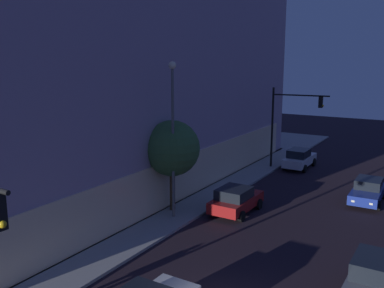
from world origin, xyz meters
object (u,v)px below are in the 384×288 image
(traffic_light_far_corner, at_px, (289,116))
(car_grey, at_px, (373,281))
(street_lamp_sidewalk, at_px, (173,123))
(car_blue, at_px, (368,191))
(modern_building, at_px, (72,54))
(car_white, at_px, (299,158))
(car_red, at_px, (236,200))
(sidewalk_tree, at_px, (172,148))

(traffic_light_far_corner, relative_size, car_grey, 1.54)
(street_lamp_sidewalk, bearing_deg, car_blue, -45.05)
(modern_building, xyz_separation_m, car_white, (10.98, -15.52, -8.86))
(modern_building, height_order, car_white, modern_building)
(car_grey, bearing_deg, street_lamp_sidewalk, 73.88)
(car_red, bearing_deg, street_lamp_sidewalk, 136.91)
(sidewalk_tree, bearing_deg, car_red, -60.57)
(car_grey, height_order, car_red, car_grey)
(car_white, bearing_deg, traffic_light_far_corner, 145.35)
(street_lamp_sidewalk, xyz_separation_m, car_blue, (9.28, -9.29, -4.97))
(car_grey, height_order, car_blue, car_grey)
(traffic_light_far_corner, bearing_deg, street_lamp_sidewalk, 172.56)
(car_grey, bearing_deg, car_blue, 9.82)
(sidewalk_tree, bearing_deg, modern_building, 72.62)
(street_lamp_sidewalk, bearing_deg, car_white, -9.61)
(car_red, bearing_deg, traffic_light_far_corner, 3.76)
(modern_building, xyz_separation_m, car_blue, (4.53, -22.15, -8.95))
(street_lamp_sidewalk, height_order, car_grey, street_lamp_sidewalk)
(sidewalk_tree, bearing_deg, traffic_light_far_corner, -10.86)
(street_lamp_sidewalk, xyz_separation_m, car_red, (2.87, -2.68, -4.91))
(modern_building, xyz_separation_m, street_lamp_sidewalk, (-4.75, -12.85, -3.98))
(sidewalk_tree, height_order, car_grey, sidewalk_tree)
(sidewalk_tree, distance_m, car_red, 5.04)
(traffic_light_far_corner, height_order, sidewalk_tree, traffic_light_far_corner)
(street_lamp_sidewalk, bearing_deg, sidewalk_tree, 36.96)
(car_blue, bearing_deg, sidewalk_tree, 129.76)
(modern_building, relative_size, car_blue, 7.96)
(sidewalk_tree, height_order, car_red, sidewalk_tree)
(traffic_light_far_corner, xyz_separation_m, car_grey, (-17.95, -9.56, -3.77))
(car_grey, xyz_separation_m, car_red, (6.18, 8.79, -0.06))
(traffic_light_far_corner, height_order, street_lamp_sidewalk, street_lamp_sidewalk)
(car_white, bearing_deg, car_red, -179.92)
(car_grey, relative_size, car_red, 1.08)
(street_lamp_sidewalk, distance_m, car_grey, 12.89)
(traffic_light_far_corner, xyz_separation_m, car_blue, (-5.36, -7.38, -3.89))
(car_red, bearing_deg, car_blue, -45.88)
(car_white, bearing_deg, sidewalk_tree, 167.12)
(car_red, bearing_deg, modern_building, 83.10)
(traffic_light_far_corner, height_order, car_red, traffic_light_far_corner)
(traffic_light_far_corner, distance_m, car_red, 12.40)
(traffic_light_far_corner, xyz_separation_m, sidewalk_tree, (-13.69, 2.63, -0.63))
(street_lamp_sidewalk, relative_size, car_blue, 2.03)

